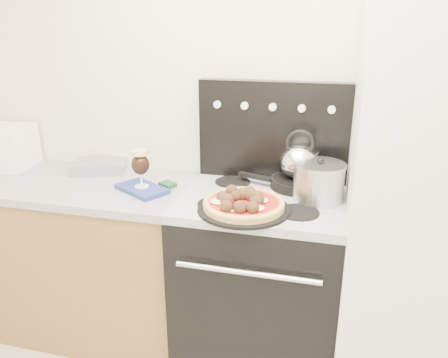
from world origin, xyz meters
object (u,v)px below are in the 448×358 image
(stove_body, at_px, (260,284))
(beer_glass, at_px, (141,168))
(base_cabinet, at_px, (70,256))
(pizza_pan, at_px, (244,209))
(stock_pot, at_px, (319,183))
(oven_mitt, at_px, (142,189))
(skillet, at_px, (298,183))
(pizza, at_px, (244,202))
(tea_kettle, at_px, (299,159))
(fridge, at_px, (425,207))

(stove_body, bearing_deg, beer_glass, -177.08)
(base_cabinet, height_order, pizza_pan, pizza_pan)
(stock_pot, bearing_deg, beer_glass, -176.45)
(base_cabinet, distance_m, oven_mitt, 0.70)
(stove_body, xyz_separation_m, skillet, (0.15, 0.16, 0.50))
(stove_body, distance_m, oven_mitt, 0.76)
(pizza, bearing_deg, stove_body, 73.42)
(base_cabinet, relative_size, pizza_pan, 3.60)
(tea_kettle, bearing_deg, beer_glass, -153.42)
(pizza, xyz_separation_m, tea_kettle, (0.20, 0.34, 0.11))
(pizza_pan, distance_m, skillet, 0.39)
(pizza_pan, height_order, skillet, skillet)
(pizza, distance_m, stock_pot, 0.37)
(stove_body, height_order, tea_kettle, tea_kettle)
(stove_body, distance_m, skillet, 0.55)
(beer_glass, height_order, skillet, beer_glass)
(pizza, xyz_separation_m, stock_pot, (0.30, 0.20, 0.04))
(stock_pot, bearing_deg, pizza, -146.47)
(oven_mitt, height_order, skillet, skillet)
(base_cabinet, xyz_separation_m, pizza_pan, (1.05, -0.20, 0.50))
(oven_mitt, relative_size, tea_kettle, 1.30)
(oven_mitt, height_order, beer_glass, beer_glass)
(stove_body, relative_size, pizza_pan, 2.19)
(beer_glass, relative_size, tea_kettle, 0.94)
(beer_glass, bearing_deg, tea_kettle, 14.03)
(beer_glass, xyz_separation_m, stock_pot, (0.85, 0.05, -0.02))
(oven_mitt, bearing_deg, pizza, -15.27)
(base_cabinet, height_order, pizza, pizza)
(stove_body, height_order, pizza, pizza)
(oven_mitt, height_order, stock_pot, stock_pot)
(pizza_pan, bearing_deg, oven_mitt, 164.73)
(oven_mitt, bearing_deg, stove_body, 2.92)
(beer_glass, height_order, stock_pot, beer_glass)
(stove_body, distance_m, pizza, 0.55)
(stock_pot, bearing_deg, tea_kettle, 127.79)
(fridge, relative_size, tea_kettle, 9.32)
(base_cabinet, relative_size, oven_mitt, 5.48)
(fridge, bearing_deg, beer_glass, -179.75)
(oven_mitt, height_order, pizza_pan, pizza_pan)
(skillet, bearing_deg, pizza, -120.86)
(base_cabinet, bearing_deg, tea_kettle, 5.97)
(pizza, distance_m, tea_kettle, 0.41)
(stove_body, relative_size, tea_kettle, 4.32)
(beer_glass, height_order, pizza, beer_glass)
(fridge, bearing_deg, pizza_pan, -168.42)
(tea_kettle, relative_size, stock_pot, 0.90)
(tea_kettle, xyz_separation_m, stock_pot, (0.10, -0.13, -0.07))
(fridge, bearing_deg, base_cabinet, 178.41)
(beer_glass, bearing_deg, pizza, -15.27)
(base_cabinet, relative_size, stove_body, 1.65)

